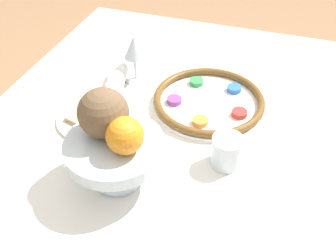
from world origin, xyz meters
TOP-DOWN VIEW (x-y plane):
  - dining_table at (0.00, 0.00)m, footprint 1.17×0.91m
  - seder_plate at (-0.10, 0.11)m, footprint 0.30×0.30m
  - wine_glass at (-0.16, -0.13)m, footprint 0.07×0.07m
  - fruit_stand at (0.22, -0.02)m, footprint 0.21×0.21m
  - orange_fruit at (0.23, 0.02)m, footprint 0.08×0.08m
  - coconut at (0.20, -0.05)m, footprint 0.11×0.11m
  - bread_plate at (0.05, -0.16)m, footprint 0.19×0.19m
  - napkin_roll at (-0.07, -0.15)m, footprint 0.20×0.10m
  - cup_near at (0.10, 0.20)m, footprint 0.07×0.07m

SIDE VIEW (x-z plane):
  - dining_table at x=0.00m, z-range 0.00..0.72m
  - bread_plate at x=0.05m, z-range 0.71..0.73m
  - seder_plate at x=-0.10m, z-range 0.72..0.75m
  - napkin_roll at x=-0.07m, z-range 0.72..0.77m
  - cup_near at x=0.10m, z-range 0.72..0.79m
  - fruit_stand at x=0.22m, z-range 0.75..0.86m
  - wine_glass at x=-0.16m, z-range 0.75..0.89m
  - orange_fruit at x=0.23m, z-range 0.83..0.90m
  - coconut at x=0.20m, z-range 0.83..0.93m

